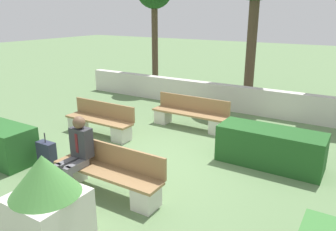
# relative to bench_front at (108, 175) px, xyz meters

# --- Properties ---
(ground_plane) EXTENTS (60.00, 60.00, 0.00)m
(ground_plane) POSITION_rel_bench_front_xyz_m (0.02, 1.47, -0.33)
(ground_plane) COLOR #607F51
(perimeter_wall) EXTENTS (11.70, 0.30, 0.83)m
(perimeter_wall) POSITION_rel_bench_front_xyz_m (0.02, 5.96, 0.08)
(perimeter_wall) COLOR beige
(perimeter_wall) RESTS_ON ground_plane
(bench_front) EXTENTS (2.16, 0.48, 0.84)m
(bench_front) POSITION_rel_bench_front_xyz_m (0.00, 0.00, 0.00)
(bench_front) COLOR #937047
(bench_front) RESTS_ON ground_plane
(bench_left_side) EXTENTS (1.96, 0.48, 0.84)m
(bench_left_side) POSITION_rel_bench_front_xyz_m (-2.11, 2.06, -0.01)
(bench_left_side) COLOR #937047
(bench_left_side) RESTS_ON ground_plane
(bench_right_side) EXTENTS (2.16, 0.49, 0.84)m
(bench_right_side) POSITION_rel_bench_front_xyz_m (-0.41, 3.81, 0.00)
(bench_right_side) COLOR #937047
(bench_right_side) RESTS_ON ground_plane
(person_seated_man) EXTENTS (0.38, 0.64, 1.33)m
(person_seated_man) POSITION_rel_bench_front_xyz_m (-0.57, -0.14, 0.40)
(person_seated_man) COLOR slate
(person_seated_man) RESTS_ON ground_plane
(hedge_block_near_left) EXTENTS (2.12, 0.79, 0.78)m
(hedge_block_near_left) POSITION_rel_bench_front_xyz_m (2.11, 2.60, 0.06)
(hedge_block_near_left) COLOR #235623
(hedge_block_near_left) RESTS_ON ground_plane
(hedge_block_mid_left) EXTENTS (1.64, 0.75, 0.79)m
(hedge_block_mid_left) POSITION_rel_bench_front_xyz_m (-2.85, -0.20, 0.06)
(hedge_block_mid_left) COLOR #286028
(hedge_block_mid_left) RESTS_ON ground_plane
(planter_corner_left) EXTENTS (0.94, 0.94, 1.32)m
(planter_corner_left) POSITION_rel_bench_front_xyz_m (0.23, -1.43, 0.35)
(planter_corner_left) COLOR beige
(planter_corner_left) RESTS_ON ground_plane
(suitcase) EXTENTS (0.40, 0.19, 0.78)m
(suitcase) POSITION_rel_bench_front_xyz_m (-1.66, 0.03, -0.04)
(suitcase) COLOR #282D42
(suitcase) RESTS_ON ground_plane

